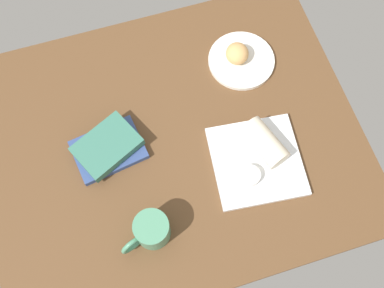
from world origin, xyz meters
The scene contains 8 objects.
dining_table centered at (0.00, 0.00, 2.00)cm, with size 110.00×90.00×4.00cm, color brown.
round_plate centered at (-28.19, -19.21, 4.70)cm, with size 20.96×20.96×1.40cm, color white.
scone_pastry centered at (-26.70, -19.93, 8.27)cm, with size 7.42×7.09×5.74cm, color tan.
square_plate centered at (-21.03, 14.03, 4.80)cm, with size 25.25×25.25×1.60cm, color white.
sauce_cup centered at (-17.13, 18.16, 6.96)cm, with size 5.98×5.98×2.54cm.
breakfast_wrap centered at (-24.16, 10.73, 9.05)cm, with size 6.91×6.91×14.12cm, color beige.
book_stack centered at (18.96, -2.07, 6.38)cm, with size 21.67×19.05×5.04cm.
coffee_mug centered at (13.23, 25.09, 8.88)cm, with size 14.04×9.44×9.55cm.
Camera 1 is at (9.26, 48.72, 125.15)cm, focal length 41.34 mm.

